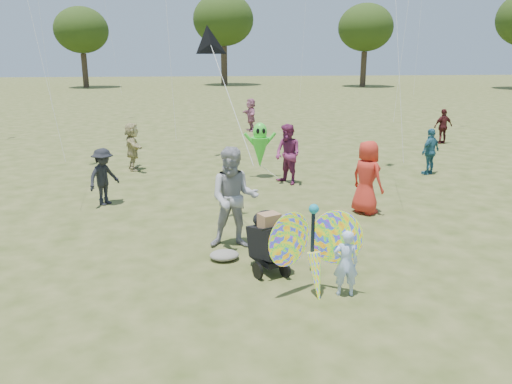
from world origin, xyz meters
TOP-DOWN VIEW (x-y plane):
  - ground at (0.00, 0.00)m, footprint 160.00×160.00m
  - child_girl at (0.97, -0.94)m, footprint 0.43×0.31m
  - adult_man at (-0.65, 1.36)m, footprint 1.08×0.88m
  - grey_bag at (-0.90, 0.72)m, footprint 0.56×0.46m
  - crowd_a at (2.71, 3.22)m, footprint 0.94×1.05m
  - crowd_b at (-3.77, 4.68)m, footprint 1.01×1.10m
  - crowd_c at (6.08, 6.96)m, footprint 0.93×0.78m
  - crowd_d at (-3.53, 8.66)m, footprint 0.81×1.55m
  - crowd_e at (1.30, 6.25)m, footprint 1.05×1.10m
  - crowd_h at (9.20, 12.34)m, footprint 0.93×0.53m
  - crowd_j at (1.31, 16.92)m, footprint 0.75×1.58m
  - jogging_stroller at (-0.13, 0.21)m, footprint 0.77×1.14m
  - butterfly_kite at (0.46, -0.87)m, footprint 1.74×0.75m
  - delta_kite_rig at (-1.00, 2.98)m, footprint 1.21×1.85m
  - alien_kite at (0.57, 7.14)m, footprint 1.12×0.69m
  - tree_line at (3.67, 44.99)m, footprint 91.78×33.60m

SIDE VIEW (x-z plane):
  - ground at x=0.00m, z-range 0.00..0.00m
  - grey_bag at x=-0.90m, z-range 0.00..0.18m
  - child_girl at x=0.97m, z-range 0.00..1.12m
  - jogging_stroller at x=-0.13m, z-range 0.07..1.16m
  - crowd_b at x=-3.77m, z-range 0.00..1.48m
  - crowd_c at x=6.08m, z-range 0.00..1.49m
  - crowd_h at x=9.20m, z-range 0.00..1.50m
  - butterfly_kite at x=0.46m, z-range -0.10..1.63m
  - crowd_d at x=-3.53m, z-range 0.00..1.60m
  - crowd_j at x=1.31m, z-range 0.00..1.63m
  - crowd_a at x=2.71m, z-range 0.00..1.79m
  - crowd_e at x=1.30m, z-range 0.00..1.80m
  - alien_kite at x=0.57m, z-range 0.10..1.84m
  - adult_man at x=-0.65m, z-range 0.00..2.05m
  - delta_kite_rig at x=-1.00m, z-range 2.59..5.34m
  - tree_line at x=3.67m, z-range 1.47..12.25m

